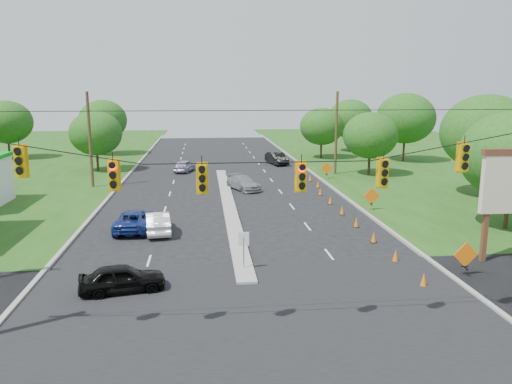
{
  "coord_description": "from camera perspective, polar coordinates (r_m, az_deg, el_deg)",
  "views": [
    {
      "loc": [
        -1.94,
        -18.17,
        9.06
      ],
      "look_at": [
        1.31,
        12.42,
        2.8
      ],
      "focal_mm": 35.0,
      "sensor_mm": 36.0,
      "label": 1
    }
  ],
  "objects": [
    {
      "name": "curb_right",
      "position": [
        50.48,
        7.83,
        1.06
      ],
      "size": [
        0.25,
        110.0,
        0.16
      ],
      "primitive_type": "cube",
      "color": "gray",
      "rests_on": "ground"
    },
    {
      "name": "cone_7",
      "position": [
        47.73,
        7.1,
        0.9
      ],
      "size": [
        0.32,
        0.32,
        0.7
      ],
      "primitive_type": "cone",
      "color": "orange",
      "rests_on": "ground"
    },
    {
      "name": "median",
      "position": [
        40.26,
        -3.15,
        -1.52
      ],
      "size": [
        1.0,
        34.0,
        0.18
      ],
      "primitive_type": "cube",
      "color": "gray",
      "rests_on": "ground"
    },
    {
      "name": "cone_9",
      "position": [
        54.47,
        5.44,
        2.25
      ],
      "size": [
        0.32,
        0.32,
        0.7
      ],
      "primitive_type": "cone",
      "color": "orange",
      "rests_on": "ground"
    },
    {
      "name": "cone_6",
      "position": [
        44.25,
        7.36,
        0.06
      ],
      "size": [
        0.32,
        0.32,
        0.7
      ],
      "primitive_type": "cone",
      "color": "orange",
      "rests_on": "ground"
    },
    {
      "name": "cone_1",
      "position": [
        28.08,
        15.65,
        -7.01
      ],
      "size": [
        0.32,
        0.32,
        0.7
      ],
      "primitive_type": "cone",
      "color": "orange",
      "rests_on": "ground"
    },
    {
      "name": "tree_6",
      "position": [
        74.63,
        -17.09,
        7.85
      ],
      "size": [
        6.72,
        6.72,
        7.84
      ],
      "color": "black",
      "rests_on": "ground"
    },
    {
      "name": "tree_4",
      "position": [
        74.97,
        -26.62,
        7.16
      ],
      "size": [
        6.72,
        6.72,
        7.84
      ],
      "color": "black",
      "rests_on": "ground"
    },
    {
      "name": "work_sign_1",
      "position": [
        39.17,
        13.05,
        -0.53
      ],
      "size": [
        1.27,
        0.58,
        1.37
      ],
      "color": "black",
      "rests_on": "ground"
    },
    {
      "name": "tree_8",
      "position": [
        46.9,
        24.8,
        6.19
      ],
      "size": [
        7.56,
        7.56,
        8.82
      ],
      "color": "black",
      "rests_on": "ground"
    },
    {
      "name": "tree_12",
      "position": [
        68.23,
        7.52,
        7.44
      ],
      "size": [
        5.88,
        5.88,
        6.86
      ],
      "color": "black",
      "rests_on": "ground"
    },
    {
      "name": "utility_pole_far_right",
      "position": [
        55.29,
        9.15,
        6.63
      ],
      "size": [
        0.28,
        0.28,
        9.0
      ],
      "primitive_type": "cylinder",
      "color": "#422D1C",
      "rests_on": "ground"
    },
    {
      "name": "cone_5",
      "position": [
        40.93,
        8.49,
        -0.91
      ],
      "size": [
        0.32,
        0.32,
        0.7
      ],
      "primitive_type": "cone",
      "color": "orange",
      "rests_on": "ground"
    },
    {
      "name": "silver_car_oncoming",
      "position": [
        57.32,
        -8.19,
        2.99
      ],
      "size": [
        2.72,
        4.33,
        1.37
      ],
      "primitive_type": "imported",
      "rotation": [
        0.0,
        0.0,
        2.85
      ],
      "color": "#A59ABF",
      "rests_on": "ground"
    },
    {
      "name": "tree_10",
      "position": [
        67.46,
        16.72,
        8.07
      ],
      "size": [
        7.56,
        7.56,
        8.82
      ],
      "color": "black",
      "rests_on": "ground"
    },
    {
      "name": "black_sedan",
      "position": [
        23.88,
        -15.03,
        -9.52
      ],
      "size": [
        4.09,
        2.28,
        1.31
      ],
      "primitive_type": "imported",
      "rotation": [
        0.0,
        0.0,
        1.77
      ],
      "color": "black",
      "rests_on": "ground"
    },
    {
      "name": "blue_pickup",
      "position": [
        33.95,
        -13.7,
        -3.11
      ],
      "size": [
        2.37,
        4.99,
        1.38
      ],
      "primitive_type": "imported",
      "rotation": [
        0.0,
        0.0,
        3.12
      ],
      "color": "navy",
      "rests_on": "ground"
    },
    {
      "name": "median_sign",
      "position": [
        25.42,
        -1.42,
        -5.9
      ],
      "size": [
        0.55,
        0.06,
        2.05
      ],
      "color": "gray",
      "rests_on": "ground"
    },
    {
      "name": "utility_pole_far_left",
      "position": [
        49.53,
        -18.44,
        5.63
      ],
      "size": [
        0.28,
        0.28,
        9.0
      ],
      "primitive_type": "cylinder",
      "color": "#422D1C",
      "rests_on": "ground"
    },
    {
      "name": "cone_2",
      "position": [
        31.2,
        13.3,
        -5.03
      ],
      "size": [
        0.32,
        0.32,
        0.7
      ],
      "primitive_type": "cone",
      "color": "orange",
      "rests_on": "ground"
    },
    {
      "name": "ground",
      "position": [
        20.4,
        0.03,
        -14.87
      ],
      "size": [
        160.0,
        160.0,
        0.0
      ],
      "primitive_type": "plane",
      "color": "black",
      "rests_on": "ground"
    },
    {
      "name": "curb_left",
      "position": [
        49.69,
        -15.41,
        0.58
      ],
      "size": [
        0.25,
        110.0,
        0.16
      ],
      "primitive_type": "cube",
      "color": "gray",
      "rests_on": "ground"
    },
    {
      "name": "cross_street",
      "position": [
        20.4,
        0.03,
        -14.87
      ],
      "size": [
        160.0,
        14.0,
        0.02
      ],
      "primitive_type": "cube",
      "color": "black",
      "rests_on": "ground"
    },
    {
      "name": "silver_car_far",
      "position": [
        46.36,
        -1.46,
        1.05
      ],
      "size": [
        3.45,
        4.87,
        1.31
      ],
      "primitive_type": "imported",
      "rotation": [
        0.0,
        0.0,
        0.4
      ],
      "color": "gray",
      "rests_on": "ground"
    },
    {
      "name": "white_sedan",
      "position": [
        32.99,
        -11.18,
        -3.41
      ],
      "size": [
        2.02,
        4.37,
        1.39
      ],
      "primitive_type": "imported",
      "rotation": [
        0.0,
        0.0,
        3.27
      ],
      "color": "silver",
      "rests_on": "ground"
    },
    {
      "name": "work_sign_0",
      "position": [
        26.79,
        22.84,
        -6.74
      ],
      "size": [
        1.27,
        0.58,
        1.37
      ],
      "color": "black",
      "rests_on": "ground"
    },
    {
      "name": "dark_car_receding",
      "position": [
        62.56,
        2.37,
        3.88
      ],
      "size": [
        2.59,
        4.91,
        1.54
      ],
      "primitive_type": "imported",
      "rotation": [
        0.0,
        0.0,
        0.22
      ],
      "color": "black",
      "rests_on": "ground"
    },
    {
      "name": "cone_3",
      "position": [
        34.4,
        11.39,
        -3.4
      ],
      "size": [
        0.32,
        0.32,
        0.7
      ],
      "primitive_type": "cone",
      "color": "orange",
      "rests_on": "ground"
    },
    {
      "name": "pylon_sign",
      "position": [
        29.73,
        27.2,
        0.42
      ],
      "size": [
        5.9,
        2.3,
        6.12
      ],
      "color": "#59331E",
      "rests_on": "ground"
    },
    {
      "name": "work_sign_2",
      "position": [
        52.38,
        8.09,
        2.64
      ],
      "size": [
        1.27,
        0.58,
        1.37
      ],
      "color": "black",
      "rests_on": "ground"
    },
    {
      "name": "tree_5",
      "position": [
        59.6,
        -17.84,
        6.41
      ],
      "size": [
        5.88,
        5.88,
        6.86
      ],
      "color": "black",
      "rests_on": "ground"
    },
    {
      "name": "cone_10",
      "position": [
        57.86,
        4.75,
        2.81
      ],
      "size": [
        0.32,
        0.32,
        0.7
      ],
      "primitive_type": "cone",
      "color": "orange",
      "rests_on": "ground"
    },
    {
      "name": "tree_11",
      "position": [
        76.5,
        10.72,
        8.23
      ],
      "size": [
        6.72,
        6.72,
        7.84
      ],
      "color": "black",
      "rests_on": "ground"
    },
    {
      "name": "signal_span",
      "position": [
        17.76,
        0.21,
        -1.82
      ],
      "size": [
        25.6,
        0.32,
        9.0
      ],
      "color": "#422D1C",
      "rests_on": "ground"
    },
    {
      "name": "cone_4",
      "position": [
        37.64,
        9.81,
        -2.05
      ],
      "size": [
        0.32,
        0.32,
        0.7
      ],
      "primitive_type": "cone",
      "color": "orange",
      "rests_on": "ground"
    },
    {
      "name": "cone_8",
      "position": [
        51.09,
        6.21,
        1.62
      ],
      "size": [
        0.32,
        0.32,
        0.7
      ],
      "primitive_type": "cone",
      "color": "orange",
      "rests_on": "ground"
    },
    {
      "name": "cone_0",
      "position": [
        25.06,
        18.61,
        -9.47
      ],
      "size": [
        0.32,
        0.32,
        0.7
      ],
      "primitive_type": "cone",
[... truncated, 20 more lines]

